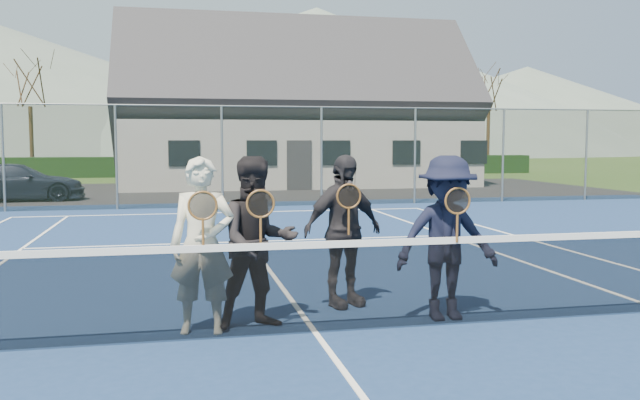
% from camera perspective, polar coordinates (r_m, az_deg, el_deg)
% --- Properties ---
extents(ground, '(220.00, 220.00, 0.00)m').
position_cam_1_polar(ground, '(26.73, -9.17, 0.69)').
color(ground, '#314D1B').
rests_on(ground, ground).
extents(court_surface, '(30.00, 30.00, 0.02)m').
position_cam_1_polar(court_surface, '(7.04, -0.39, -11.22)').
color(court_surface, navy).
rests_on(court_surface, ground).
extents(tarmac_carpark, '(40.00, 12.00, 0.01)m').
position_cam_1_polar(tarmac_carpark, '(26.82, -17.73, 0.55)').
color(tarmac_carpark, black).
rests_on(tarmac_carpark, ground).
extents(hedge_row, '(40.00, 1.20, 1.10)m').
position_cam_1_polar(hedge_row, '(38.67, -10.11, 2.81)').
color(hedge_row, black).
rests_on(hedge_row, ground).
extents(hill_centre, '(120.00, 120.00, 22.00)m').
position_cam_1_polar(hill_centre, '(104.24, -0.27, 9.97)').
color(hill_centre, slate).
rests_on(hill_centre, ground).
extents(hill_east, '(90.00, 90.00, 14.00)m').
position_cam_1_polar(hill_east, '(116.32, 16.99, 7.26)').
color(hill_east, '#57695F').
rests_on(hill_east, ground).
extents(car_c, '(4.36, 2.03, 1.23)m').
position_cam_1_polar(car_c, '(24.38, -24.16, 1.36)').
color(car_c, '#181E30').
rests_on(car_c, ground).
extents(court_markings, '(11.03, 23.83, 0.01)m').
position_cam_1_polar(court_markings, '(7.04, -0.40, -11.10)').
color(court_markings, white).
rests_on(court_markings, court_surface).
extents(tennis_net, '(11.68, 0.08, 1.10)m').
position_cam_1_polar(tennis_net, '(6.91, -0.40, -7.00)').
color(tennis_net, slate).
rests_on(tennis_net, ground).
extents(perimeter_fence, '(30.07, 0.07, 3.02)m').
position_cam_1_polar(perimeter_fence, '(20.17, -8.25, 3.66)').
color(perimeter_fence, slate).
rests_on(perimeter_fence, ground).
extents(clubhouse, '(15.60, 8.20, 7.70)m').
position_cam_1_polar(clubhouse, '(31.15, -2.21, 8.70)').
color(clubhouse, silver).
rests_on(clubhouse, ground).
extents(tree_b, '(3.20, 3.20, 7.77)m').
position_cam_1_polar(tree_b, '(40.53, -23.31, 10.00)').
color(tree_b, '#342513').
rests_on(tree_b, ground).
extents(tree_c, '(3.20, 3.20, 7.77)m').
position_cam_1_polar(tree_c, '(39.95, -7.37, 10.44)').
color(tree_c, '#3D2316').
rests_on(tree_c, ground).
extents(tree_d, '(3.20, 3.20, 7.77)m').
position_cam_1_polar(tree_d, '(41.99, 6.58, 10.18)').
color(tree_d, '#3B2515').
rests_on(tree_d, ground).
extents(tree_e, '(3.20, 3.20, 7.77)m').
position_cam_1_polar(tree_e, '(44.27, 14.07, 9.80)').
color(tree_e, '#3A2615').
rests_on(tree_e, ground).
extents(player_a, '(0.72, 0.55, 1.80)m').
position_cam_1_polar(player_a, '(6.98, -9.89, -3.77)').
color(player_a, beige).
rests_on(player_a, court_surface).
extents(player_b, '(0.98, 0.83, 1.80)m').
position_cam_1_polar(player_b, '(7.09, -5.28, -3.58)').
color(player_b, black).
rests_on(player_b, court_surface).
extents(player_c, '(1.14, 0.77, 1.80)m').
position_cam_1_polar(player_c, '(7.99, 1.95, -2.60)').
color(player_c, '#26252A').
rests_on(player_c, court_surface).
extents(player_d, '(1.17, 0.67, 1.80)m').
position_cam_1_polar(player_d, '(7.53, 10.63, -3.15)').
color(player_d, black).
rests_on(player_d, court_surface).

